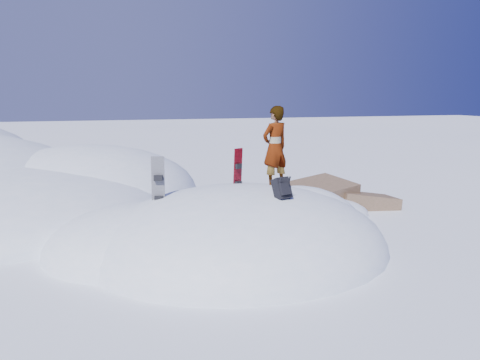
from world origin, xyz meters
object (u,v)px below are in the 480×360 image
object	(u,v)px
snowboard_dark	(158,191)
backpack	(282,189)
person	(275,147)
snowboard_red	(238,177)

from	to	relation	value
snowboard_dark	backpack	xyz separation A→B (m)	(2.47, -1.30, 0.15)
backpack	person	size ratio (longest dim) A/B	0.28
snowboard_dark	person	world-z (taller)	person
snowboard_dark	person	xyz separation A→B (m)	(2.82, 0.05, 0.88)
backpack	snowboard_red	bearing A→B (deg)	90.25
person	backpack	bearing A→B (deg)	55.23
snowboard_red	backpack	world-z (taller)	snowboard_red
person	snowboard_dark	bearing A→B (deg)	-19.22
backpack	person	bearing A→B (deg)	57.83
snowboard_dark	backpack	bearing A→B (deg)	-11.34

